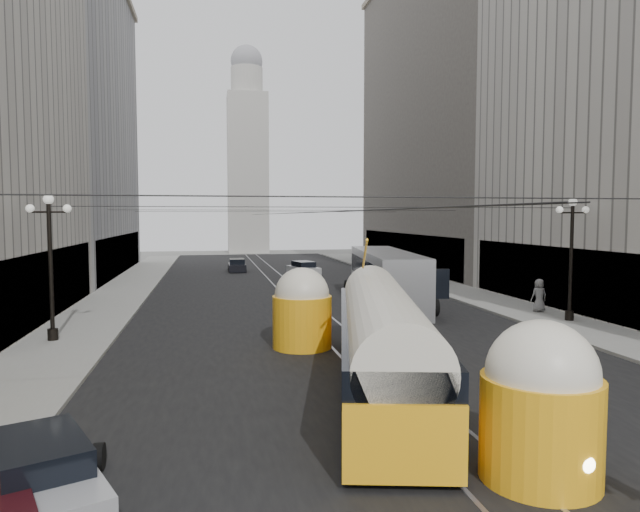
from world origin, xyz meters
name	(u,v)px	position (x,y,z in m)	size (l,w,h in m)	color
road	(291,293)	(0.00, 32.50, 0.00)	(20.00, 85.00, 0.02)	black
sidewalk_left	(126,290)	(-12.00, 36.00, 0.07)	(4.00, 72.00, 0.15)	gray
sidewalk_right	(429,283)	(12.00, 36.00, 0.07)	(4.00, 72.00, 0.15)	gray
rail_left	(281,293)	(-0.75, 32.50, 0.00)	(0.12, 85.00, 0.04)	gray
rail_right	(301,292)	(0.75, 32.50, 0.00)	(0.12, 85.00, 0.04)	gray
building_left_far	(50,120)	(-19.99, 48.00, 14.31)	(12.60, 28.60, 28.60)	#999999
building_right_far	(460,113)	(20.00, 48.00, 16.31)	(12.60, 32.60, 32.60)	#514C47
distant_tower	(247,155)	(0.00, 80.00, 14.97)	(6.00, 6.00, 31.36)	#B2AFA8
lamppost_left_mid	(50,258)	(-12.60, 18.00, 3.74)	(1.86, 0.44, 6.37)	black
lamppost_right_mid	(571,251)	(12.60, 18.00, 3.74)	(1.86, 0.44, 6.37)	black
catenary	(295,212)	(0.12, 31.49, 5.88)	(25.00, 72.00, 0.23)	black
streetcar	(381,339)	(-0.50, 8.64, 1.69)	(5.50, 15.48, 3.46)	#FFAE16
city_bus	(386,276)	(5.02, 25.61, 1.85)	(4.42, 13.54, 3.37)	#939598
sedan_silver	(40,476)	(-9.02, 2.97, 0.61)	(3.33, 4.60, 1.34)	silver
sedan_white_far	(304,269)	(2.82, 44.24, 0.61)	(2.75, 4.55, 1.34)	silver
sedan_dark_far	(237,266)	(-3.15, 49.39, 0.58)	(1.73, 4.08, 1.29)	black
pedestrian_crossing_a	(368,410)	(-1.95, 5.00, 0.75)	(0.54, 0.36, 1.49)	black
pedestrian_sidewalk_right	(539,295)	(12.52, 20.68, 1.09)	(0.92, 0.56, 1.88)	slate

